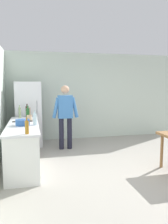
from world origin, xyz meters
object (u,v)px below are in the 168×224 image
Objects in this scene: cooking_pot at (23,122)px; utensil_jar at (29,118)px; bottle_wine_dark at (27,111)px; bottle_wine_green at (28,114)px; bottle_oil_amber at (27,127)px; bottle_vinegar_tall at (20,113)px; refrigerator at (29,114)px; person at (65,113)px; bottle_water_clear at (35,119)px.

utensil_jar reaches higher than cooking_pot.
bottle_wine_green is at bearing -87.46° from bottle_wine_dark.
bottle_wine_green is 1.00× the size of bottle_wine_dark.
utensil_jar is 0.70m from bottle_wine_dark.
bottle_wine_dark reaches higher than bottle_oil_amber.
cooking_pot is at bearing -105.82° from utensil_jar.
cooking_pot is at bearing -84.36° from bottle_vinegar_tall.
bottle_oil_amber is at bearing -91.23° from utensil_jar.
person is at bearing -30.23° from refrigerator.
refrigerator is at bearing 149.77° from person.
bottle_vinegar_tall is at bearing 117.04° from bottle_wine_green.
person is (0.95, -0.55, 0.08)m from refrigerator.
cooking_pot is at bearing 172.01° from bottle_water_clear.
bottle_wine_green and bottle_wine_dark have the same top height.
bottle_wine_dark is at bearing -178.29° from person.
utensil_jar is at bearing -85.38° from bottle_wine_dark.
refrigerator is 1.11m from bottle_wine_green.
bottle_oil_amber is 0.88× the size of bottle_vinegar_tall.
person is 5.00× the size of bottle_wine_dark.
bottle_oil_amber is (-0.03, -1.30, 0.04)m from utensil_jar.
refrigerator is at bearing 91.33° from utensil_jar.
cooking_pot is 1.25× the size of utensil_jar.
utensil_jar is at bearing 88.77° from bottle_oil_amber.
refrigerator is 0.60m from bottle_wine_dark.
bottle_vinegar_tall is at bearing 108.14° from bottle_water_clear.
bottle_wine_green is (-0.03, 0.18, 0.07)m from utensil_jar.
bottle_wine_green is at bearing 100.61° from utensil_jar.
refrigerator is 5.62× the size of bottle_vinegar_tall.
bottle_wine_green is at bearing -62.96° from bottle_vinegar_tall.
bottle_oil_amber is (0.00, -2.58, 0.12)m from refrigerator.
bottle_wine_green is at bearing 102.49° from bottle_water_clear.
bottle_wine_dark reaches higher than utensil_jar.
person reaches higher than utensil_jar.
bottle_wine_green reaches higher than cooking_pot.
bottle_wine_dark is (0.18, 0.13, 0.01)m from bottle_vinegar_tall.
bottle_water_clear is at bearing -76.84° from utensil_jar.
refrigerator is 1.78m from bottle_water_clear.
bottle_wine_dark is at bearing 92.54° from bottle_wine_green.
bottle_wine_green is (0.10, 0.64, 0.09)m from cooking_pot.
person is 1.58m from cooking_pot.
cooking_pot is 1.18× the size of bottle_wine_green.
cooking_pot is 1.33× the size of bottle_water_clear.
bottle_wine_green is (0.20, -0.39, 0.01)m from bottle_vinegar_tall.
bottle_vinegar_tall is (-0.23, 0.57, 0.06)m from utensil_jar.
cooking_pot is at bearing -131.62° from person.
bottle_water_clear is at bearing -71.86° from bottle_vinegar_tall.
cooking_pot is 1.43× the size of bottle_oil_amber.
bottle_water_clear is (0.25, -0.03, 0.07)m from cooking_pot.
bottle_wine_dark is (0.07, 1.15, 0.09)m from cooking_pot.
bottle_wine_green is 0.52m from bottle_wine_dark.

